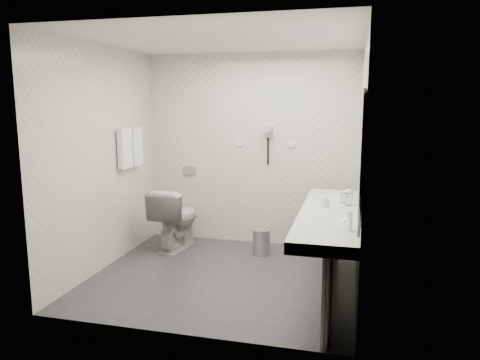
# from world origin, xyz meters

# --- Properties ---
(floor) EXTENTS (2.80, 2.80, 0.00)m
(floor) POSITION_xyz_m (0.00, 0.00, 0.00)
(floor) COLOR #2C2C31
(floor) RESTS_ON ground
(ceiling) EXTENTS (2.80, 2.80, 0.00)m
(ceiling) POSITION_xyz_m (0.00, 0.00, 2.50)
(ceiling) COLOR silver
(ceiling) RESTS_ON wall_back
(wall_back) EXTENTS (2.80, 0.00, 2.80)m
(wall_back) POSITION_xyz_m (0.00, 1.30, 1.25)
(wall_back) COLOR beige
(wall_back) RESTS_ON floor
(wall_front) EXTENTS (2.80, 0.00, 2.80)m
(wall_front) POSITION_xyz_m (0.00, -1.30, 1.25)
(wall_front) COLOR beige
(wall_front) RESTS_ON floor
(wall_left) EXTENTS (0.00, 2.60, 2.60)m
(wall_left) POSITION_xyz_m (-1.40, 0.00, 1.25)
(wall_left) COLOR beige
(wall_left) RESTS_ON floor
(wall_right) EXTENTS (0.00, 2.60, 2.60)m
(wall_right) POSITION_xyz_m (1.40, 0.00, 1.25)
(wall_right) COLOR beige
(wall_right) RESTS_ON floor
(vanity_counter) EXTENTS (0.55, 2.20, 0.10)m
(vanity_counter) POSITION_xyz_m (1.12, -0.20, 0.80)
(vanity_counter) COLOR silver
(vanity_counter) RESTS_ON floor
(vanity_panel) EXTENTS (0.03, 2.15, 0.75)m
(vanity_panel) POSITION_xyz_m (1.15, -0.20, 0.38)
(vanity_panel) COLOR gray
(vanity_panel) RESTS_ON floor
(vanity_post_near) EXTENTS (0.06, 0.06, 0.75)m
(vanity_post_near) POSITION_xyz_m (1.18, -1.24, 0.38)
(vanity_post_near) COLOR silver
(vanity_post_near) RESTS_ON floor
(vanity_post_far) EXTENTS (0.06, 0.06, 0.75)m
(vanity_post_far) POSITION_xyz_m (1.18, 0.84, 0.38)
(vanity_post_far) COLOR silver
(vanity_post_far) RESTS_ON floor
(mirror) EXTENTS (0.02, 2.20, 1.05)m
(mirror) POSITION_xyz_m (1.39, -0.20, 1.45)
(mirror) COLOR #B2BCC6
(mirror) RESTS_ON wall_right
(basin_near) EXTENTS (0.40, 0.31, 0.05)m
(basin_near) POSITION_xyz_m (1.12, -0.85, 0.83)
(basin_near) COLOR silver
(basin_near) RESTS_ON vanity_counter
(basin_far) EXTENTS (0.40, 0.31, 0.05)m
(basin_far) POSITION_xyz_m (1.12, 0.45, 0.83)
(basin_far) COLOR silver
(basin_far) RESTS_ON vanity_counter
(faucet_near) EXTENTS (0.04, 0.04, 0.15)m
(faucet_near) POSITION_xyz_m (1.32, -0.85, 0.92)
(faucet_near) COLOR silver
(faucet_near) RESTS_ON vanity_counter
(faucet_far) EXTENTS (0.04, 0.04, 0.15)m
(faucet_far) POSITION_xyz_m (1.32, 0.45, 0.92)
(faucet_far) COLOR silver
(faucet_far) RESTS_ON vanity_counter
(soap_bottle_a) EXTENTS (0.07, 0.07, 0.12)m
(soap_bottle_a) POSITION_xyz_m (1.08, -0.05, 0.91)
(soap_bottle_a) COLOR white
(soap_bottle_a) RESTS_ON vanity_counter
(glass_left) EXTENTS (0.08, 0.08, 0.12)m
(glass_left) POSITION_xyz_m (1.30, 0.07, 0.91)
(glass_left) COLOR silver
(glass_left) RESTS_ON vanity_counter
(glass_right) EXTENTS (0.06, 0.06, 0.11)m
(glass_right) POSITION_xyz_m (1.25, 0.19, 0.90)
(glass_right) COLOR silver
(glass_right) RESTS_ON vanity_counter
(toilet) EXTENTS (0.52, 0.83, 0.80)m
(toilet) POSITION_xyz_m (-0.87, 0.80, 0.40)
(toilet) COLOR silver
(toilet) RESTS_ON floor
(flush_plate) EXTENTS (0.18, 0.02, 0.12)m
(flush_plate) POSITION_xyz_m (-0.85, 1.29, 0.95)
(flush_plate) COLOR #B2B5BA
(flush_plate) RESTS_ON wall_back
(pedal_bin) EXTENTS (0.28, 0.28, 0.31)m
(pedal_bin) POSITION_xyz_m (0.26, 0.81, 0.15)
(pedal_bin) COLOR #B2B5BA
(pedal_bin) RESTS_ON floor
(bin_lid) EXTENTS (0.22, 0.22, 0.02)m
(bin_lid) POSITION_xyz_m (0.26, 0.81, 0.32)
(bin_lid) COLOR #B2B5BA
(bin_lid) RESTS_ON pedal_bin
(towel_rail) EXTENTS (0.02, 0.62, 0.02)m
(towel_rail) POSITION_xyz_m (-1.35, 0.55, 1.55)
(towel_rail) COLOR silver
(towel_rail) RESTS_ON wall_left
(towel_near) EXTENTS (0.07, 0.24, 0.48)m
(towel_near) POSITION_xyz_m (-1.34, 0.41, 1.33)
(towel_near) COLOR white
(towel_near) RESTS_ON towel_rail
(towel_far) EXTENTS (0.07, 0.24, 0.48)m
(towel_far) POSITION_xyz_m (-1.34, 0.69, 1.33)
(towel_far) COLOR white
(towel_far) RESTS_ON towel_rail
(dryer_cradle) EXTENTS (0.10, 0.04, 0.14)m
(dryer_cradle) POSITION_xyz_m (0.25, 1.27, 1.50)
(dryer_cradle) COLOR #939499
(dryer_cradle) RESTS_ON wall_back
(dryer_barrel) EXTENTS (0.08, 0.14, 0.08)m
(dryer_barrel) POSITION_xyz_m (0.25, 1.20, 1.53)
(dryer_barrel) COLOR #939499
(dryer_barrel) RESTS_ON dryer_cradle
(dryer_cord) EXTENTS (0.02, 0.02, 0.35)m
(dryer_cord) POSITION_xyz_m (0.25, 1.26, 1.25)
(dryer_cord) COLOR black
(dryer_cord) RESTS_ON dryer_cradle
(switch_plate_a) EXTENTS (0.09, 0.02, 0.09)m
(switch_plate_a) POSITION_xyz_m (-0.15, 1.29, 1.35)
(switch_plate_a) COLOR silver
(switch_plate_a) RESTS_ON wall_back
(switch_plate_b) EXTENTS (0.09, 0.02, 0.09)m
(switch_plate_b) POSITION_xyz_m (0.55, 1.29, 1.35)
(switch_plate_b) COLOR silver
(switch_plate_b) RESTS_ON wall_back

